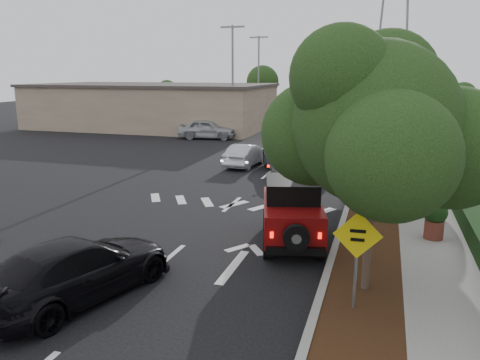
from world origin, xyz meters
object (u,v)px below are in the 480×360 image
at_px(red_jeep, 292,211).
at_px(silver_suv_ahead, 295,158).
at_px(speed_hump_sign, 357,247).
at_px(black_suv_oncoming, 77,269).

xyz_separation_m(red_jeep, silver_suv_ahead, (-1.83, 10.21, -0.20)).
distance_m(silver_suv_ahead, speed_hump_sign, 14.90).
xyz_separation_m(red_jeep, black_suv_oncoming, (-4.15, -5.29, -0.29)).
xyz_separation_m(silver_suv_ahead, black_suv_oncoming, (-2.32, -15.50, -0.09)).
bearing_deg(silver_suv_ahead, black_suv_oncoming, -121.10).
relative_size(red_jeep, black_suv_oncoming, 0.82).
bearing_deg(red_jeep, black_suv_oncoming, -142.62).
distance_m(silver_suv_ahead, black_suv_oncoming, 15.67).
bearing_deg(speed_hump_sign, black_suv_oncoming, -172.94).
bearing_deg(red_jeep, speed_hump_sign, -75.77).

